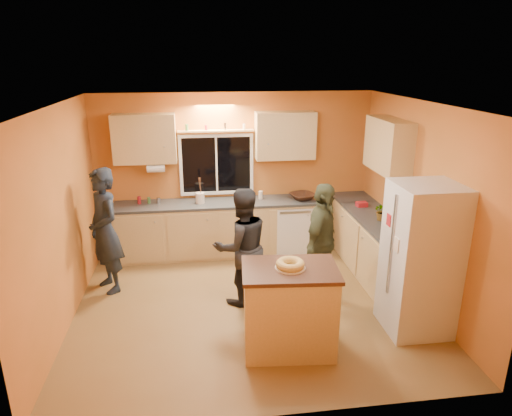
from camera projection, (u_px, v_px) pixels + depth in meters
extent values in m
plane|color=brown|center=(250.00, 304.00, 6.06)|extent=(4.50, 4.50, 0.00)
cube|color=orange|center=(235.00, 173.00, 7.53)|extent=(4.50, 0.04, 2.60)
cube|color=orange|center=(279.00, 290.00, 3.77)|extent=(4.50, 0.04, 2.60)
cube|color=orange|center=(60.00, 220.00, 5.36)|extent=(0.04, 4.00, 2.60)
cube|color=orange|center=(421.00, 204.00, 5.94)|extent=(0.04, 4.00, 2.60)
cube|color=white|center=(249.00, 105.00, 5.23)|extent=(4.50, 4.00, 0.02)
cube|color=black|center=(216.00, 165.00, 7.42)|extent=(1.10, 0.02, 0.90)
cube|color=white|center=(217.00, 165.00, 7.41)|extent=(1.20, 0.04, 1.00)
cube|color=tan|center=(144.00, 139.00, 6.99)|extent=(0.95, 0.33, 0.75)
cube|color=tan|center=(285.00, 135.00, 7.27)|extent=(0.95, 0.33, 0.75)
cube|color=tan|center=(388.00, 145.00, 6.47)|extent=(0.33, 1.00, 0.75)
cylinder|color=silver|center=(156.00, 168.00, 7.04)|extent=(0.27, 0.12, 0.12)
cube|color=tan|center=(216.00, 229.00, 7.47)|extent=(3.20, 0.60, 0.86)
cube|color=#282B2D|center=(215.00, 203.00, 7.33)|extent=(3.24, 0.62, 0.04)
cube|color=tan|center=(351.00, 223.00, 7.77)|extent=(0.60, 0.60, 0.86)
cube|color=#282B2D|center=(353.00, 198.00, 7.63)|extent=(0.62, 0.62, 0.04)
cube|color=tan|center=(378.00, 251.00, 6.64)|extent=(0.60, 1.80, 0.86)
cube|color=#282B2D|center=(381.00, 222.00, 6.50)|extent=(0.62, 1.84, 0.04)
cube|color=silver|center=(421.00, 259.00, 5.27)|extent=(0.72, 0.70, 1.80)
cube|color=tan|center=(289.00, 310.00, 5.01)|extent=(1.03, 0.74, 0.96)
cube|color=#311D10|center=(290.00, 270.00, 4.85)|extent=(1.08, 0.79, 0.04)
torus|color=tan|center=(290.00, 264.00, 4.83)|extent=(0.31, 0.31, 0.09)
imported|color=black|center=(105.00, 231.00, 6.19)|extent=(0.69, 0.76, 1.75)
imported|color=black|center=(242.00, 247.00, 5.89)|extent=(0.89, 0.77, 1.58)
imported|color=#383D26|center=(321.00, 243.00, 5.97)|extent=(0.84, 1.01, 1.61)
imported|color=#311D10|center=(303.00, 196.00, 7.46)|extent=(0.49, 0.49, 0.10)
cylinder|color=silver|center=(200.00, 198.00, 7.25)|extent=(0.14, 0.14, 0.17)
imported|color=gray|center=(382.00, 211.00, 6.48)|extent=(0.25, 0.22, 0.27)
cube|color=#A71921|center=(362.00, 204.00, 7.10)|extent=(0.17, 0.13, 0.07)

